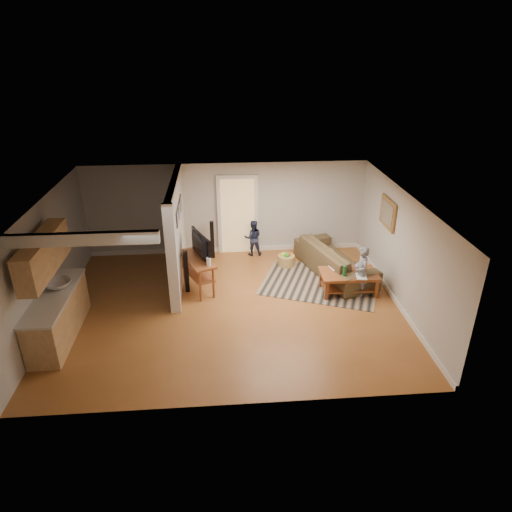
{
  "coord_description": "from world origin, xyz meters",
  "views": [
    {
      "loc": [
        -0.15,
        -8.69,
        5.41
      ],
      "look_at": [
        0.58,
        0.3,
        1.1
      ],
      "focal_mm": 32.0,
      "sensor_mm": 36.0,
      "label": 1
    }
  ],
  "objects_px": {
    "coffee_table": "(349,277)",
    "toy_basket": "(286,260)",
    "speaker_right": "(212,240)",
    "sofa": "(334,273)",
    "toddler": "(253,254)",
    "child": "(359,295)",
    "tv_console": "(198,261)",
    "speaker_left": "(186,272)"
  },
  "relations": [
    {
      "from": "speaker_right",
      "to": "child",
      "type": "bearing_deg",
      "value": -34.34
    },
    {
      "from": "toy_basket",
      "to": "toddler",
      "type": "xyz_separation_m",
      "value": [
        -0.82,
        0.74,
        -0.16
      ]
    },
    {
      "from": "sofa",
      "to": "coffee_table",
      "type": "relative_size",
      "value": 1.96
    },
    {
      "from": "sofa",
      "to": "coffee_table",
      "type": "xyz_separation_m",
      "value": [
        0.1,
        -0.98,
        0.4
      ]
    },
    {
      "from": "toddler",
      "to": "sofa",
      "type": "bearing_deg",
      "value": 147.52
    },
    {
      "from": "speaker_left",
      "to": "sofa",
      "type": "bearing_deg",
      "value": 6.93
    },
    {
      "from": "speaker_left",
      "to": "child",
      "type": "bearing_deg",
      "value": -10.13
    },
    {
      "from": "tv_console",
      "to": "child",
      "type": "distance_m",
      "value": 3.85
    },
    {
      "from": "coffee_table",
      "to": "speaker_right",
      "type": "bearing_deg",
      "value": 146.1
    },
    {
      "from": "toy_basket",
      "to": "toddler",
      "type": "distance_m",
      "value": 1.12
    },
    {
      "from": "sofa",
      "to": "speaker_right",
      "type": "relative_size",
      "value": 2.47
    },
    {
      "from": "coffee_table",
      "to": "tv_console",
      "type": "height_order",
      "value": "tv_console"
    },
    {
      "from": "speaker_left",
      "to": "toddler",
      "type": "bearing_deg",
      "value": 45.16
    },
    {
      "from": "tv_console",
      "to": "toddler",
      "type": "distance_m",
      "value": 2.42
    },
    {
      "from": "coffee_table",
      "to": "toy_basket",
      "type": "distance_m",
      "value": 1.97
    },
    {
      "from": "toy_basket",
      "to": "child",
      "type": "height_order",
      "value": "child"
    },
    {
      "from": "sofa",
      "to": "toy_basket",
      "type": "distance_m",
      "value": 1.28
    },
    {
      "from": "toy_basket",
      "to": "tv_console",
      "type": "bearing_deg",
      "value": -154.8
    },
    {
      "from": "coffee_table",
      "to": "speaker_right",
      "type": "distance_m",
      "value": 3.84
    },
    {
      "from": "coffee_table",
      "to": "speaker_left",
      "type": "bearing_deg",
      "value": 174.84
    },
    {
      "from": "coffee_table",
      "to": "sofa",
      "type": "bearing_deg",
      "value": 95.92
    },
    {
      "from": "speaker_right",
      "to": "coffee_table",
      "type": "bearing_deg",
      "value": -34.21
    },
    {
      "from": "speaker_left",
      "to": "toddler",
      "type": "xyz_separation_m",
      "value": [
        1.7,
        1.89,
        -0.52
      ]
    },
    {
      "from": "tv_console",
      "to": "child",
      "type": "xyz_separation_m",
      "value": [
        3.73,
        -0.59,
        -0.74
      ]
    },
    {
      "from": "speaker_right",
      "to": "child",
      "type": "xyz_separation_m",
      "value": [
        3.41,
        -2.3,
        -0.52
      ]
    },
    {
      "from": "sofa",
      "to": "child",
      "type": "distance_m",
      "value": 1.19
    },
    {
      "from": "coffee_table",
      "to": "toy_basket",
      "type": "height_order",
      "value": "coffee_table"
    },
    {
      "from": "sofa",
      "to": "toy_basket",
      "type": "bearing_deg",
      "value": 48.54
    },
    {
      "from": "speaker_right",
      "to": "toddler",
      "type": "distance_m",
      "value": 1.23
    },
    {
      "from": "coffee_table",
      "to": "child",
      "type": "xyz_separation_m",
      "value": [
        0.22,
        -0.16,
        -0.4
      ]
    },
    {
      "from": "speaker_right",
      "to": "toy_basket",
      "type": "distance_m",
      "value": 2.06
    },
    {
      "from": "coffee_table",
      "to": "child",
      "type": "distance_m",
      "value": 0.49
    },
    {
      "from": "toy_basket",
      "to": "toddler",
      "type": "bearing_deg",
      "value": 137.76
    },
    {
      "from": "coffee_table",
      "to": "tv_console",
      "type": "distance_m",
      "value": 3.56
    },
    {
      "from": "coffee_table",
      "to": "toy_basket",
      "type": "relative_size",
      "value": 3.0
    },
    {
      "from": "sofa",
      "to": "speaker_left",
      "type": "height_order",
      "value": "speaker_left"
    },
    {
      "from": "sofa",
      "to": "speaker_right",
      "type": "height_order",
      "value": "speaker_right"
    },
    {
      "from": "tv_console",
      "to": "speaker_left",
      "type": "height_order",
      "value": "tv_console"
    },
    {
      "from": "speaker_left",
      "to": "child",
      "type": "xyz_separation_m",
      "value": [
        4.0,
        -0.5,
        -0.52
      ]
    },
    {
      "from": "child",
      "to": "toddler",
      "type": "height_order",
      "value": "child"
    },
    {
      "from": "speaker_right",
      "to": "sofa",
      "type": "bearing_deg",
      "value": -20.89
    },
    {
      "from": "speaker_left",
      "to": "toy_basket",
      "type": "relative_size",
      "value": 2.36
    }
  ]
}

